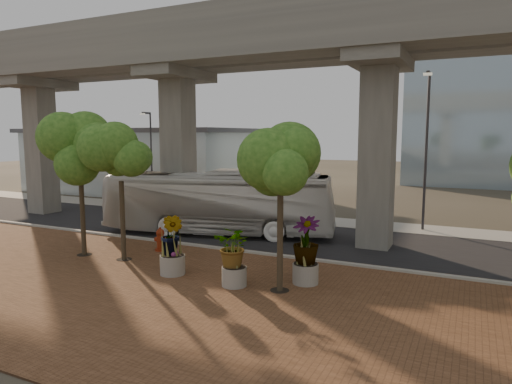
% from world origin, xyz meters
% --- Properties ---
extents(ground, '(160.00, 160.00, 0.00)m').
position_xyz_m(ground, '(0.00, 0.00, 0.00)').
color(ground, '#3A362A').
rests_on(ground, ground).
extents(brick_plaza, '(70.00, 13.00, 0.06)m').
position_xyz_m(brick_plaza, '(0.00, -8.00, 0.03)').
color(brick_plaza, brown).
rests_on(brick_plaza, ground).
extents(asphalt_road, '(90.00, 8.00, 0.04)m').
position_xyz_m(asphalt_road, '(0.00, 2.00, 0.02)').
color(asphalt_road, black).
rests_on(asphalt_road, ground).
extents(curb_strip, '(70.00, 0.25, 0.16)m').
position_xyz_m(curb_strip, '(0.00, -2.00, 0.08)').
color(curb_strip, '#A2A097').
rests_on(curb_strip, ground).
extents(far_sidewalk, '(90.00, 3.00, 0.06)m').
position_xyz_m(far_sidewalk, '(0.00, 7.50, 0.03)').
color(far_sidewalk, '#A2A097').
rests_on(far_sidewalk, ground).
extents(transit_viaduct, '(72.00, 5.60, 12.40)m').
position_xyz_m(transit_viaduct, '(0.00, 2.00, 7.29)').
color(transit_viaduct, gray).
rests_on(transit_viaduct, ground).
extents(station_pavilion, '(23.00, 13.00, 6.30)m').
position_xyz_m(station_pavilion, '(-20.00, 16.00, 3.22)').
color(station_pavilion, silver).
rests_on(station_pavilion, ground).
extents(transit_bus, '(13.56, 6.04, 3.68)m').
position_xyz_m(transit_bus, '(-2.72, 1.21, 1.84)').
color(transit_bus, silver).
rests_on(transit_bus, ground).
extents(fire_hydrant, '(0.58, 0.52, 1.16)m').
position_xyz_m(fire_hydrant, '(-3.29, -3.53, 0.62)').
color(fire_hydrant, maroon).
rests_on(fire_hydrant, ground).
extents(planter_front, '(2.09, 2.09, 2.30)m').
position_xyz_m(planter_front, '(2.46, -6.58, 1.46)').
color(planter_front, gray).
rests_on(planter_front, ground).
extents(planter_right, '(2.42, 2.42, 2.59)m').
position_xyz_m(planter_right, '(4.79, -5.15, 1.63)').
color(planter_right, gray).
rests_on(planter_right, ground).
extents(planter_left, '(2.27, 2.27, 2.50)m').
position_xyz_m(planter_left, '(-0.50, -6.39, 1.58)').
color(planter_left, gray).
rests_on(planter_left, ground).
extents(street_tree_far_west, '(3.67, 3.67, 6.63)m').
position_xyz_m(street_tree_far_west, '(-6.08, -5.70, 4.99)').
color(street_tree_far_west, '#4B3E2B').
rests_on(street_tree_far_west, ground).
extents(street_tree_near_west, '(3.13, 3.13, 5.95)m').
position_xyz_m(street_tree_near_west, '(-3.83, -5.52, 4.56)').
color(street_tree_near_west, '#4B3E2B').
rests_on(street_tree_near_west, ground).
extents(street_tree_near_east, '(3.45, 3.45, 6.44)m').
position_xyz_m(street_tree_near_east, '(4.21, -6.32, 4.90)').
color(street_tree_near_east, '#4B3E2B').
rests_on(street_tree_near_east, ground).
extents(streetlamp_west, '(0.37, 1.07, 7.37)m').
position_xyz_m(streetlamp_west, '(-12.18, 7.08, 4.31)').
color(streetlamp_west, '#2A2B2F').
rests_on(streetlamp_west, ground).
extents(streetlamp_east, '(0.46, 1.34, 9.22)m').
position_xyz_m(streetlamp_east, '(7.82, 7.27, 5.38)').
color(streetlamp_east, '#313136').
rests_on(streetlamp_east, ground).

